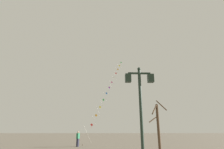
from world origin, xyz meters
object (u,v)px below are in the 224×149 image
object	(u,v)px
kite_flyer	(78,138)
bare_tree	(158,125)
twin_lantern_lamp_post	(140,97)
kite_train	(109,88)

from	to	relation	value
kite_flyer	bare_tree	size ratio (longest dim) A/B	0.38
twin_lantern_lamp_post	kite_flyer	bearing A→B (deg)	109.36
twin_lantern_lamp_post	bare_tree	xyz separation A→B (m)	(3.02, 7.86, -1.06)
kite_train	kite_flyer	distance (m)	13.92
kite_flyer	bare_tree	xyz separation A→B (m)	(7.88, -5.98, 1.39)
twin_lantern_lamp_post	kite_train	size ratio (longest dim) A/B	0.27
kite_train	kite_flyer	xyz separation A→B (m)	(-3.81, -10.36, -8.48)
twin_lantern_lamp_post	bare_tree	size ratio (longest dim) A/B	1.08
kite_train	bare_tree	size ratio (longest dim) A/B	4.04
twin_lantern_lamp_post	bare_tree	world-z (taller)	twin_lantern_lamp_post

